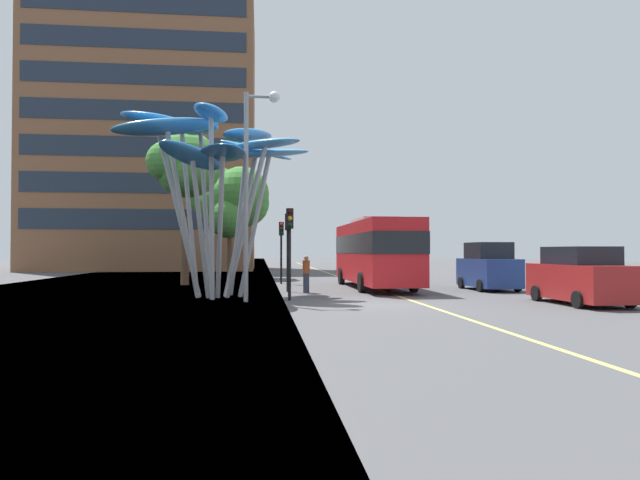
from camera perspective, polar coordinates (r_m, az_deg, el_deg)
The scene contains 13 objects.
ground at distance 20.32m, azimuth 3.89°, elevation -6.81°, with size 120.00×240.00×0.10m.
red_bus at distance 29.22m, azimuth 5.64°, elevation -1.03°, with size 2.80×11.08×3.67m.
leaf_sculpture at distance 24.26m, azimuth -11.05°, elevation 9.38°, with size 8.28×8.19×8.03m.
traffic_light_kerb_near at distance 21.80m, azimuth -3.15°, elevation 0.65°, with size 0.28×0.42×3.64m.
traffic_light_kerb_far at distance 26.32m, azimuth -3.34°, elevation 0.49°, with size 0.28×0.42×3.74m.
traffic_light_island_mid at distance 32.73m, azimuth -4.02°, elevation 0.10°, with size 0.28×0.42×3.67m.
car_parked_near at distance 22.48m, azimuth 25.27°, elevation -3.46°, with size 2.09×4.59×2.12m.
car_parked_mid at distance 28.91m, azimuth 16.99°, elevation -2.77°, with size 2.06×4.03×2.39m.
street_lamp at distance 21.74m, azimuth -6.91°, elevation 7.30°, with size 1.40×0.44×8.20m.
tree_pavement_near at distance 33.78m, azimuth -13.73°, elevation 7.40°, with size 4.29×4.25×9.06m.
tree_pavement_far at distance 40.05m, azimuth -9.28°, elevation 4.20°, with size 5.93×5.48×8.14m.
pedestrian at distance 25.87m, azimuth -1.44°, elevation -3.53°, with size 0.34×0.34×1.74m.
backdrop_building at distance 61.39m, azimuth -17.23°, elevation 9.79°, with size 21.81×13.11×27.04m.
Camera 1 is at (-4.24, -19.90, 1.97)m, focal length 30.98 mm.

